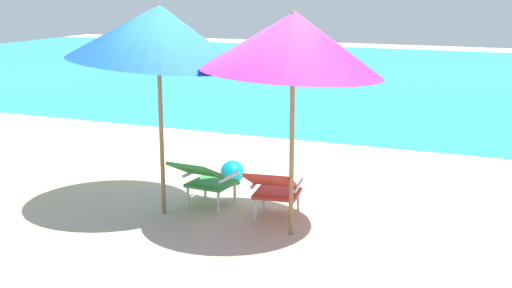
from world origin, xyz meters
name	(u,v)px	position (x,y,z in m)	size (l,w,h in m)	color
ground_plane	(332,141)	(0.00, 4.00, 0.00)	(40.00, 40.00, 0.00)	#CCB78E
ocean_band	(415,78)	(0.00, 12.87, 0.00)	(40.00, 18.00, 0.01)	#28B2B7
lounge_chair_left	(204,177)	(-0.47, -0.12, 0.40)	(0.60, 0.91, 0.68)	#338E3D
lounge_chair_right	(274,188)	(0.48, -0.19, 0.40)	(0.65, 0.94, 0.68)	red
beach_umbrella_left	(158,34)	(-0.85, -0.46, 2.17)	(2.76, 2.73, 2.60)	olive
beach_umbrella_right	(293,43)	(0.82, -0.55, 2.13)	(2.64, 2.63, 2.51)	olive
beach_ball	(232,172)	(-0.59, 0.98, 0.17)	(0.33, 0.33, 0.33)	#0A93AD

